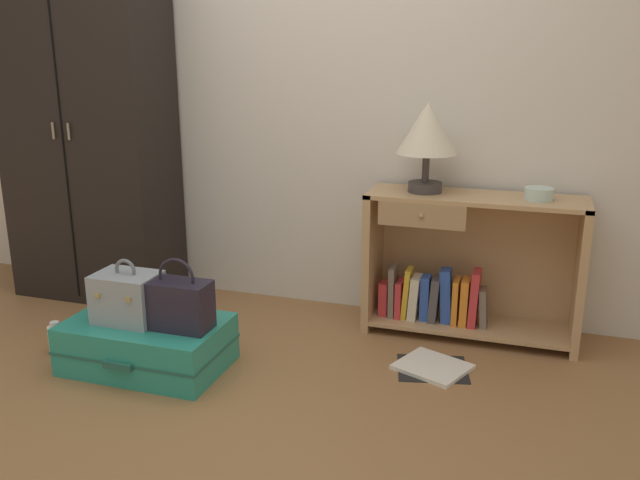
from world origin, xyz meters
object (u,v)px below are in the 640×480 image
object	(u,v)px
bookshelf	(463,269)
suitcase_large	(147,344)
bowl	(539,194)
train_case	(128,297)
table_lamp	(427,132)
handbag	(178,304)
bottle	(56,339)
open_book_on_floor	(433,367)
wardrobe	(88,126)

from	to	relation	value
bookshelf	suitcase_large	world-z (taller)	bookshelf
bowl	train_case	bearing A→B (deg)	-153.80
table_lamp	handbag	world-z (taller)	table_lamp
train_case	bottle	xyz separation A→B (m)	(-0.42, -0.00, -0.27)
handbag	suitcase_large	bearing A→B (deg)	173.73
train_case	bookshelf	bearing A→B (deg)	31.95
train_case	open_book_on_floor	bearing A→B (deg)	16.85
table_lamp	open_book_on_floor	xyz separation A→B (m)	(0.15, -0.46, -1.03)
wardrobe	bookshelf	world-z (taller)	wardrobe
bowl	train_case	xyz separation A→B (m)	(-1.74, -0.86, -0.42)
bowl	train_case	size ratio (longest dim) A/B	0.46
table_lamp	suitcase_large	xyz separation A→B (m)	(-1.12, -0.85, -0.93)
bowl	suitcase_large	size ratio (longest dim) A/B	0.19
table_lamp	bowl	distance (m)	0.61
train_case	bowl	bearing A→B (deg)	26.20
bottle	open_book_on_floor	distance (m)	1.81
wardrobe	bottle	bearing A→B (deg)	-68.70
table_lamp	handbag	size ratio (longest dim) A/B	1.36
wardrobe	open_book_on_floor	distance (m)	2.35
wardrobe	table_lamp	bearing A→B (deg)	1.54
table_lamp	suitcase_large	distance (m)	1.69
handbag	bottle	xyz separation A→B (m)	(-0.68, -0.00, -0.27)
train_case	open_book_on_floor	xyz separation A→B (m)	(1.34, 0.41, -0.34)
bottle	train_case	bearing A→B (deg)	0.65
bookshelf	open_book_on_floor	bearing A→B (deg)	-98.03
train_case	bottle	size ratio (longest dim) A/B	1.77
bookshelf	bottle	world-z (taller)	bookshelf
suitcase_large	handbag	bearing A→B (deg)	-6.27
bookshelf	open_book_on_floor	size ratio (longest dim) A/B	2.79
bookshelf	table_lamp	distance (m)	0.72
bookshelf	train_case	world-z (taller)	bookshelf
train_case	table_lamp	bearing A→B (deg)	36.02
bowl	bottle	bearing A→B (deg)	-158.28
suitcase_large	handbag	size ratio (longest dim) A/B	2.22
handbag	wardrobe	bearing A→B (deg)	140.75
bookshelf	handbag	xyz separation A→B (m)	(-1.15, -0.88, -0.00)
bowl	train_case	world-z (taller)	bowl
handbag	train_case	bearing A→B (deg)	179.31
table_lamp	handbag	xyz separation A→B (m)	(-0.93, -0.87, -0.70)
train_case	handbag	xyz separation A→B (m)	(0.26, -0.00, 0.00)
table_lamp	suitcase_large	size ratio (longest dim) A/B	0.61
train_case	open_book_on_floor	distance (m)	1.44
suitcase_large	bottle	world-z (taller)	suitcase_large
suitcase_large	handbag	distance (m)	0.30
bowl	handbag	size ratio (longest dim) A/B	0.41
bowl	table_lamp	bearing A→B (deg)	178.85
bowl	suitcase_large	bearing A→B (deg)	-153.28
wardrobe	bowl	distance (m)	2.50
table_lamp	bowl	bearing A→B (deg)	-1.15
wardrobe	bookshelf	distance (m)	2.25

